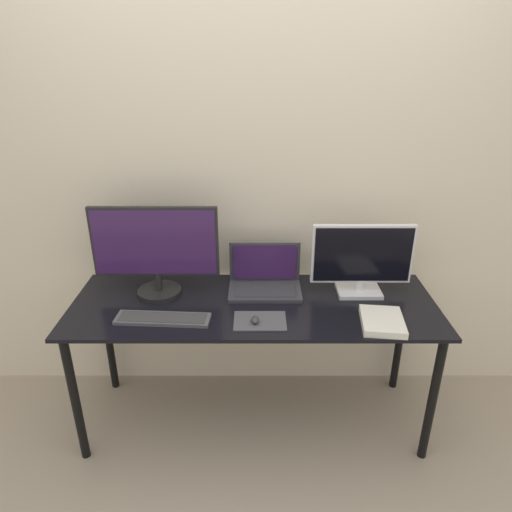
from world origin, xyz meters
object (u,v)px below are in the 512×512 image
(monitor_right, at_px, (361,259))
(monitor_left, at_px, (154,249))
(laptop, at_px, (264,279))
(book, at_px, (381,321))
(mouse, at_px, (254,320))
(keyboard, at_px, (162,319))

(monitor_right, bearing_deg, monitor_left, -180.00)
(laptop, xyz_separation_m, book, (0.52, -0.34, -0.04))
(laptop, bearing_deg, mouse, -98.52)
(monitor_right, relative_size, mouse, 8.69)
(monitor_left, distance_m, laptop, 0.57)
(monitor_right, bearing_deg, mouse, -151.26)
(monitor_left, height_order, monitor_right, monitor_left)
(book, bearing_deg, laptop, 146.94)
(monitor_left, height_order, mouse, monitor_left)
(mouse, bearing_deg, book, -0.75)
(monitor_right, height_order, book, monitor_right)
(monitor_left, bearing_deg, mouse, -30.68)
(keyboard, height_order, mouse, mouse)
(keyboard, distance_m, mouse, 0.42)
(monitor_right, height_order, laptop, monitor_right)
(laptop, relative_size, book, 1.47)
(monitor_left, relative_size, mouse, 10.78)
(monitor_left, height_order, keyboard, monitor_left)
(mouse, relative_size, book, 0.23)
(keyboard, relative_size, book, 1.75)
(monitor_left, distance_m, keyboard, 0.36)
(monitor_left, xyz_separation_m, keyboard, (0.07, -0.26, -0.23))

